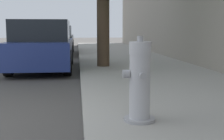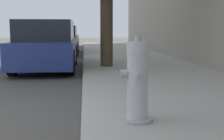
% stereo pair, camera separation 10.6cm
% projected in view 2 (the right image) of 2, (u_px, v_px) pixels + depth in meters
% --- Properties ---
extents(sidewalk_slab, '(3.39, 40.00, 0.14)m').
position_uv_depth(sidewalk_slab, '(215.00, 118.00, 3.98)').
color(sidewalk_slab, '#99968E').
rests_on(sidewalk_slab, ground_plane).
extents(fire_hydrant, '(0.38, 0.37, 0.98)m').
position_uv_depth(fire_hydrant, '(137.00, 83.00, 3.53)').
color(fire_hydrant, '#97979C').
rests_on(fire_hydrant, sidewalk_slab).
extents(parked_car_near, '(1.70, 3.97, 1.44)m').
position_uv_depth(parked_car_near, '(47.00, 46.00, 9.15)').
color(parked_car_near, navy).
rests_on(parked_car_near, ground_plane).
extents(parked_car_mid, '(1.87, 4.55, 1.34)m').
position_uv_depth(parked_car_mid, '(58.00, 40.00, 14.65)').
color(parked_car_mid, '#4C5156').
rests_on(parked_car_mid, ground_plane).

